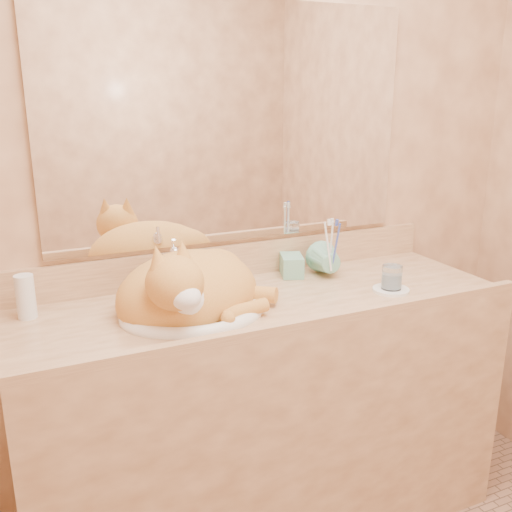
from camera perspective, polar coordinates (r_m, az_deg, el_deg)
name	(u,v)px	position (r m, az deg, el deg)	size (l,w,h in m)	color
wall_back	(233,166)	(2.00, -2.35, 9.00)	(2.40, 0.02, 2.50)	#9B6846
vanity_counter	(266,415)	(2.04, 0.96, -15.57)	(1.60, 0.55, 0.85)	#976843
mirror	(233,125)	(1.98, -2.27, 12.99)	(1.30, 0.02, 0.80)	white
sink_basin	(192,293)	(1.72, -6.41, -3.70)	(0.43, 0.36, 0.14)	white
faucet	(176,271)	(1.87, -8.05, -1.46)	(0.05, 0.13, 0.18)	white
cat	(189,286)	(1.74, -6.72, -3.03)	(0.47, 0.39, 0.26)	#BF762C
soap_dispenser	(294,258)	(2.01, 3.85, -0.15)	(0.08, 0.08, 0.17)	#6FB196
toothbrush_cup	(332,265)	(2.04, 7.56, -0.94)	(0.12, 0.12, 0.11)	#6FB196
toothbrushes	(332,244)	(2.02, 7.65, 1.20)	(0.04, 0.04, 0.23)	white
saucer	(391,290)	(1.98, 13.34, -3.31)	(0.12, 0.12, 0.01)	white
water_glass	(392,277)	(1.96, 13.43, -2.08)	(0.07, 0.07, 0.08)	silver
lotion_bottle	(26,297)	(1.82, -22.05, -3.80)	(0.06, 0.06, 0.13)	white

